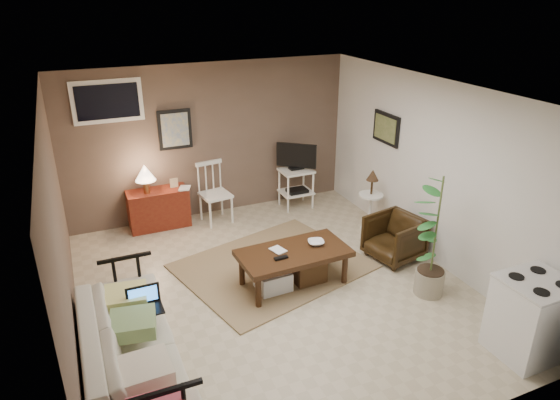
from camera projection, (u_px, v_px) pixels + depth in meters
name	position (u px, v px, depth m)	size (l,w,h in m)	color
floor	(274.00, 289.00, 6.14)	(5.00, 5.00, 0.00)	#C1B293
art_back	(175.00, 130.00, 7.44)	(0.50, 0.03, 0.60)	black
art_right	(386.00, 128.00, 7.23)	(0.03, 0.60, 0.45)	black
window	(107.00, 101.00, 6.91)	(0.96, 0.03, 0.60)	white
rug	(273.00, 266.00, 6.61)	(2.27, 1.82, 0.02)	#957F57
coffee_table	(293.00, 265.00, 6.11)	(1.36, 0.74, 0.51)	#381E0F
sofa	(130.00, 340.00, 4.60)	(2.16, 0.63, 0.85)	beige
sofa_pillows	(139.00, 347.00, 4.37)	(0.42, 2.06, 0.15)	beige
sofa_end_rails	(144.00, 342.00, 4.67)	(0.58, 2.16, 0.73)	black
laptop	(145.00, 302.00, 4.94)	(0.33, 0.24, 0.23)	black
red_console	(157.00, 205.00, 7.57)	(0.90, 0.40, 1.04)	maroon
spindle_chair	(215.00, 195.00, 7.73)	(0.48, 0.48, 0.95)	white
tv_stand	(296.00, 174.00, 8.17)	(0.54, 0.45, 1.10)	white
side_table	(371.00, 193.00, 7.38)	(0.36, 0.36, 0.97)	white
armchair	(395.00, 236.00, 6.70)	(0.65, 0.60, 0.66)	black
potted_plant	(436.00, 233.00, 5.73)	(0.38, 0.38, 1.54)	gray
stove	(531.00, 317.00, 4.92)	(0.65, 0.61, 0.85)	white
bowl	(316.00, 237.00, 6.14)	(0.20, 0.05, 0.20)	#381E0F
book_table	(273.00, 245.00, 5.95)	(0.14, 0.01, 0.20)	#381E0F
book_console	(179.00, 182.00, 7.49)	(0.17, 0.02, 0.22)	#381E0F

